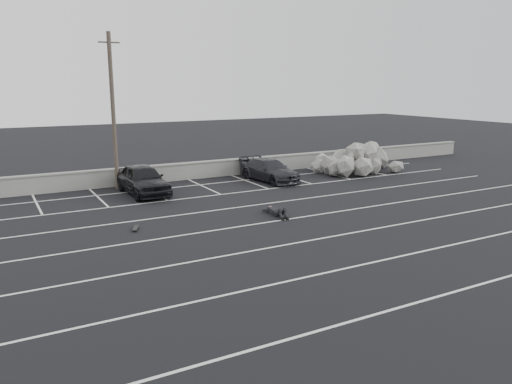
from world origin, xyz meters
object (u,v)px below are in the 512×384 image
car_right (270,170)px  utility_pole (113,112)px  trash_bin (245,167)px  skateboard (135,228)px  person (275,209)px  car_left (143,179)px  riprap_pile (355,164)px

car_right → utility_pole: bearing=159.9°
trash_bin → skateboard: (-9.75, -8.96, -0.48)m
utility_pole → person: bearing=-61.0°
car_left → riprap_pile: car_left is taller
riprap_pile → skateboard: (-16.82, -6.31, -0.46)m
utility_pole → riprap_pile: bearing=-8.2°
riprap_pile → skateboard: size_ratio=9.20×
car_right → riprap_pile: size_ratio=0.73×
car_right → riprap_pile: (6.66, -0.10, -0.14)m
car_right → skateboard: bearing=-154.2°
utility_pole → person: size_ratio=3.45×
trash_bin → riprap_pile: (7.07, -2.64, -0.02)m
utility_pole → skateboard: utility_pole is taller
person → skateboard: (-6.38, 0.51, -0.18)m
riprap_pile → skateboard: bearing=-159.4°
car_right → car_left: bearing=172.6°
trash_bin → skateboard: 13.25m
car_left → utility_pole: utility_pole is taller
riprap_pile → car_left: bearing=179.1°
trash_bin → riprap_pile: 7.55m
car_right → trash_bin: (-0.42, 2.55, -0.12)m
car_left → person: (4.13, -7.05, -0.57)m
utility_pole → riprap_pile: size_ratio=1.37×
car_left → trash_bin: size_ratio=4.43×
car_left → car_right: bearing=-3.3°
utility_pole → person: utility_pole is taller
car_left → skateboard: (-2.25, -6.54, -0.75)m
car_right → skateboard: (-10.16, -6.41, -0.61)m
utility_pole → person: (5.04, -9.07, -4.13)m
utility_pole → skateboard: bearing=-98.9°
car_left → person: bearing=-62.0°
riprap_pile → car_right: bearing=179.2°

